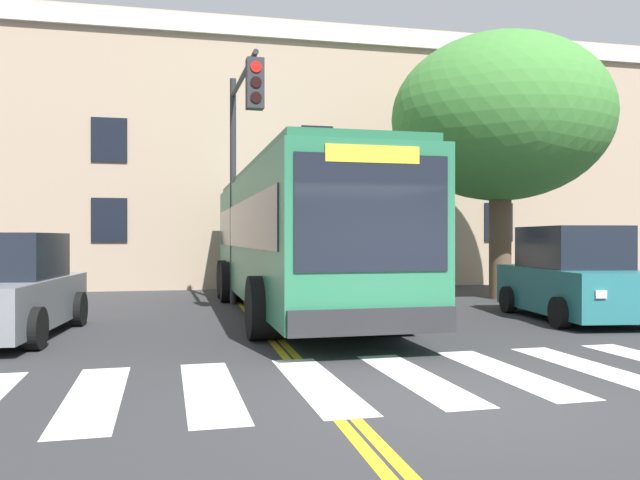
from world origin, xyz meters
TOP-DOWN VIEW (x-y plane):
  - ground_plane at (0.00, 0.00)m, footprint 120.00×120.00m
  - crosswalk at (-0.73, 1.06)m, footprint 16.66×3.38m
  - lane_line_yellow_inner at (-1.45, 15.06)m, footprint 0.12×36.00m
  - lane_line_yellow_outer at (-1.29, 15.06)m, footprint 0.12×36.00m
  - city_bus at (-0.43, 7.97)m, footprint 3.02×11.81m
  - car_grey_near_lane at (-5.85, 5.47)m, footprint 2.28×4.36m
  - car_teal_far_lane at (5.06, 5.51)m, footprint 2.35×4.20m
  - car_black_behind_bus at (0.12, 17.40)m, footprint 2.15×3.87m
  - traffic_light_overhead at (-1.57, 8.41)m, footprint 0.40×3.94m
  - street_tree_curbside_large at (5.80, 9.89)m, footprint 8.02×7.88m
  - building_facade at (1.58, 18.41)m, footprint 33.74×7.61m

SIDE VIEW (x-z plane):
  - ground_plane at x=0.00m, z-range 0.00..0.00m
  - lane_line_yellow_inner at x=-1.45m, z-range 0.00..0.01m
  - lane_line_yellow_outer at x=-1.29m, z-range 0.00..0.01m
  - crosswalk at x=-0.73m, z-range 0.00..0.01m
  - car_grey_near_lane at x=-5.85m, z-range -0.09..1.70m
  - car_black_behind_bus at x=0.12m, z-range -0.08..1.75m
  - car_teal_far_lane at x=5.06m, z-range -0.09..1.86m
  - city_bus at x=-0.43m, z-range 0.13..3.35m
  - traffic_light_overhead at x=-1.57m, z-range 1.02..6.79m
  - building_facade at x=1.58m, z-range 0.01..9.09m
  - street_tree_curbside_large at x=5.80m, z-range 1.35..8.73m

